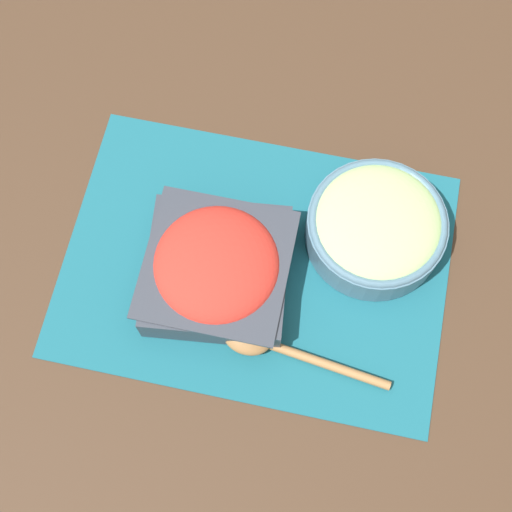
# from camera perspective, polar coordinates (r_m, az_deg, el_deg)

# --- Properties ---
(ground_plane) EXTENTS (3.00, 3.00, 0.00)m
(ground_plane) POSITION_cam_1_polar(r_m,az_deg,el_deg) (0.97, -0.00, -0.70)
(ground_plane) COLOR #422D1E
(placemat) EXTENTS (0.51, 0.37, 0.00)m
(placemat) POSITION_cam_1_polar(r_m,az_deg,el_deg) (0.96, -0.00, -0.66)
(placemat) COLOR #195B6B
(placemat) RESTS_ON ground_plane
(tomato_bowl) EXTENTS (0.20, 0.20, 0.08)m
(tomato_bowl) POSITION_cam_1_polar(r_m,az_deg,el_deg) (0.92, -3.14, -0.96)
(tomato_bowl) COLOR #333842
(tomato_bowl) RESTS_ON placemat
(cucumber_bowl) EXTENTS (0.19, 0.19, 0.07)m
(cucumber_bowl) POSITION_cam_1_polar(r_m,az_deg,el_deg) (0.95, 9.61, 2.37)
(cucumber_bowl) COLOR slate
(cucumber_bowl) RESTS_ON placemat
(wooden_spoon) EXTENTS (0.23, 0.06, 0.03)m
(wooden_spoon) POSITION_cam_1_polar(r_m,az_deg,el_deg) (0.92, 0.62, -6.85)
(wooden_spoon) COLOR #9E7042
(wooden_spoon) RESTS_ON placemat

